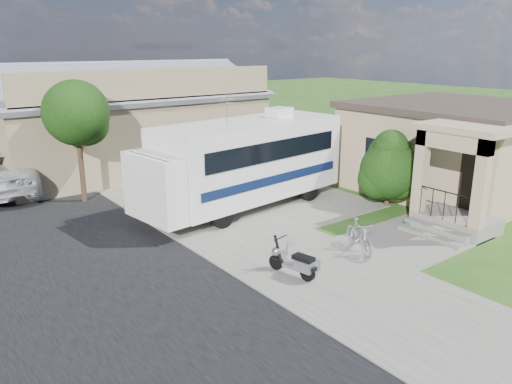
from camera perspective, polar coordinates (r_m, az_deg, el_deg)
ground at (r=14.65m, az=7.55°, el=-6.75°), size 120.00×120.00×0.00m
sidewalk_slab at (r=22.03m, az=-12.95°, el=0.97°), size 4.00×80.00×0.06m
driveway_slab at (r=18.73m, az=1.17°, el=-1.34°), size 7.00×6.00×0.05m
walk_slab at (r=16.21m, az=17.68°, el=-4.99°), size 4.00×3.00×0.05m
house at (r=21.82m, az=21.93°, el=4.77°), size 9.47×7.80×3.54m
warehouse at (r=25.61m, az=-14.93°, el=7.43°), size 12.50×8.40×5.04m
street_tree_a at (r=19.60m, az=-19.61°, el=8.19°), size 2.44×2.40×4.58m
street_tree_b at (r=29.22m, az=-25.90°, el=10.18°), size 2.44×2.40×4.73m
motorhome at (r=17.85m, az=-1.48°, el=3.59°), size 8.30×3.48×4.13m
shrub at (r=18.80m, az=14.94°, el=2.73°), size 2.33×2.23×2.87m
scooter at (r=12.80m, az=4.46°, el=-8.04°), size 0.60×1.45×0.96m
bicycle at (r=14.49m, az=11.69°, el=-5.15°), size 1.03×1.66×0.97m
garden_hose at (r=17.07m, az=17.23°, el=-3.60°), size 0.46×0.46×0.21m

